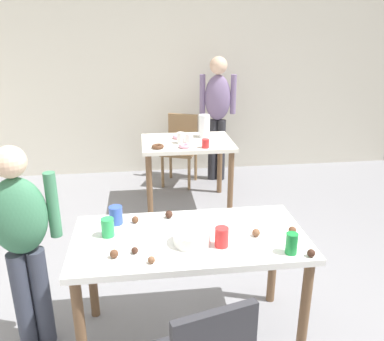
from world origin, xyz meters
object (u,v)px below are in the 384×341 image
object	(u,v)px
dining_table_near	(190,250)
soda_can	(292,243)
person_adult_far	(218,108)
chair_far_table	(181,145)
person_girl_near	(22,236)
mixing_bowl	(192,237)
dining_table_far	(187,152)
pitcher_far	(204,126)

from	to	relation	value
dining_table_near	soda_can	world-z (taller)	soda_can
person_adult_far	soda_can	xyz separation A→B (m)	(-0.16, -3.05, -0.14)
chair_far_table	person_girl_near	xyz separation A→B (m)	(-1.20, -2.69, 0.29)
mixing_bowl	soda_can	xyz separation A→B (m)	(0.53, -0.18, 0.02)
chair_far_table	person_adult_far	size ratio (longest dim) A/B	0.55
mixing_bowl	soda_can	size ratio (longest dim) A/B	1.77
dining_table_near	dining_table_far	xyz separation A→B (m)	(0.22, 2.04, -0.02)
dining_table_near	person_adult_far	bearing A→B (deg)	76.08
person_girl_near	person_adult_far	xyz separation A→B (m)	(1.67, 2.72, 0.16)
person_adult_far	person_girl_near	bearing A→B (deg)	-121.57
pitcher_far	soda_can	bearing A→B (deg)	-87.55
chair_far_table	person_adult_far	bearing A→B (deg)	3.87
pitcher_far	chair_far_table	bearing A→B (deg)	109.46
soda_can	pitcher_far	size ratio (longest dim) A/B	0.49
dining_table_far	person_girl_near	distance (m)	2.32
chair_far_table	mixing_bowl	size ratio (longest dim) A/B	4.03
chair_far_table	person_girl_near	size ratio (longest dim) A/B	0.65
person_adult_far	mixing_bowl	bearing A→B (deg)	-103.49
dining_table_near	dining_table_far	world-z (taller)	same
person_girl_near	chair_far_table	bearing A→B (deg)	65.86
pitcher_far	dining_table_near	bearing A→B (deg)	-101.14
dining_table_near	person_girl_near	distance (m)	0.99
person_girl_near	soda_can	distance (m)	1.55
person_girl_near	mixing_bowl	distance (m)	0.99
mixing_bowl	dining_table_far	bearing A→B (deg)	84.11
dining_table_far	person_adult_far	bearing A→B (deg)	57.73
dining_table_near	person_girl_near	xyz separation A→B (m)	(-0.98, 0.07, 0.13)
person_adult_far	chair_far_table	bearing A→B (deg)	-176.13
dining_table_far	person_adult_far	size ratio (longest dim) A/B	0.62
dining_table_far	soda_can	xyz separation A→B (m)	(0.31, -2.30, 0.18)
chair_far_table	dining_table_far	bearing A→B (deg)	-90.28
dining_table_near	mixing_bowl	xyz separation A→B (m)	(0.00, -0.08, 0.14)
soda_can	person_girl_near	bearing A→B (deg)	167.72
person_adult_far	soda_can	world-z (taller)	person_adult_far
dining_table_far	pitcher_far	bearing A→B (deg)	32.71
soda_can	pitcher_far	world-z (taller)	pitcher_far
person_girl_near	mixing_bowl	bearing A→B (deg)	-8.87
mixing_bowl	person_adult_far	bearing A→B (deg)	76.51
person_girl_near	dining_table_far	bearing A→B (deg)	58.69
chair_far_table	person_adult_far	xyz separation A→B (m)	(0.47, 0.03, 0.45)
dining_table_far	mixing_bowl	distance (m)	2.14
dining_table_far	soda_can	bearing A→B (deg)	-82.29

